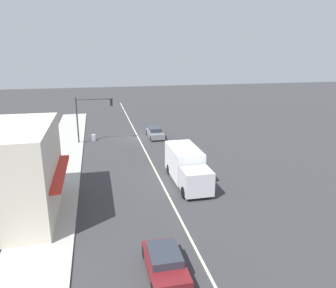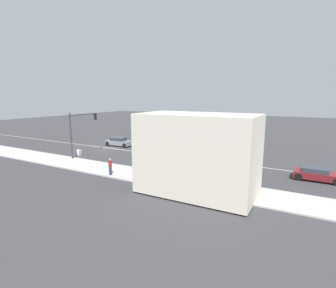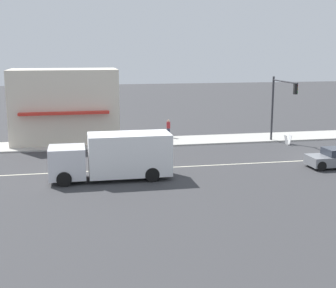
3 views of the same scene
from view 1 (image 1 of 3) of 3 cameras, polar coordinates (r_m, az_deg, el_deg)
name	(u,v)px [view 1 (image 1 of 3)]	position (r m, az deg, el deg)	size (l,w,h in m)	color
ground_plane	(167,193)	(26.88, -0.20, -8.53)	(160.00, 160.00, 0.00)	#38383A
sidewalk_right	(50,206)	(26.18, -19.90, -10.14)	(4.00, 73.00, 0.12)	#B2AFA8
lane_marking_center	(138,137)	(43.65, -5.24, 1.19)	(0.16, 60.00, 0.01)	beige
building_corner_store	(18,171)	(24.63, -24.66, -4.30)	(5.51, 9.07, 6.25)	beige
traffic_signal_main	(89,112)	(41.22, -13.64, 5.46)	(4.59, 0.34, 5.60)	#333338
pedestrian	(43,160)	(33.84, -20.90, -2.58)	(0.34, 0.34, 1.63)	#282D42
warning_aframe_sign	(94,138)	(42.69, -12.84, 1.09)	(0.45, 0.53, 0.84)	silver
delivery_truck	(187,166)	(28.62, 3.26, -3.81)	(2.44, 7.50, 2.87)	silver
suv_grey	(155,133)	(43.26, -2.27, 1.99)	(1.79, 4.27, 1.34)	slate
sedan_maroon	(165,263)	(18.03, -0.54, -19.95)	(1.91, 3.96, 1.22)	maroon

